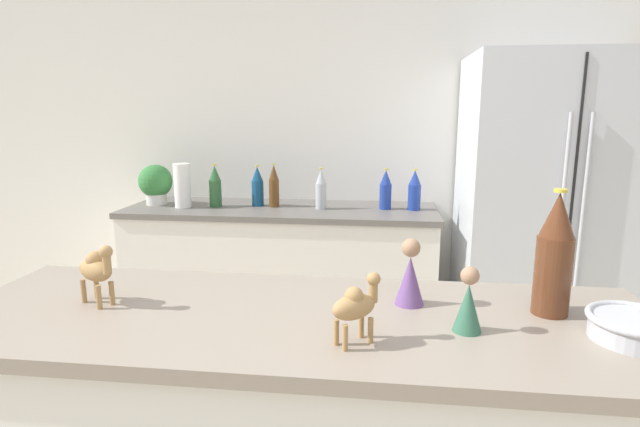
% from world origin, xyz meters
% --- Properties ---
extents(wall_back, '(8.00, 0.06, 2.55)m').
position_xyz_m(wall_back, '(0.00, 2.73, 1.27)').
color(wall_back, white).
rests_on(wall_back, ground_plane).
extents(back_counter, '(1.92, 0.63, 0.89)m').
position_xyz_m(back_counter, '(-0.30, 2.40, 0.45)').
color(back_counter, silver).
rests_on(back_counter, ground_plane).
extents(refrigerator, '(0.95, 0.73, 1.78)m').
position_xyz_m(refrigerator, '(1.26, 2.33, 0.89)').
color(refrigerator, silver).
rests_on(refrigerator, ground_plane).
extents(potted_plant, '(0.21, 0.21, 0.26)m').
position_xyz_m(potted_plant, '(-1.11, 2.40, 1.03)').
color(potted_plant, silver).
rests_on(potted_plant, back_counter).
extents(paper_towel_roll, '(0.10, 0.10, 0.27)m').
position_xyz_m(paper_towel_roll, '(-0.90, 2.32, 1.03)').
color(paper_towel_roll, white).
rests_on(paper_towel_roll, back_counter).
extents(back_bottle_0, '(0.08, 0.08, 0.25)m').
position_xyz_m(back_bottle_0, '(0.52, 2.41, 1.01)').
color(back_bottle_0, navy).
rests_on(back_bottle_0, back_counter).
extents(back_bottle_1, '(0.07, 0.07, 0.25)m').
position_xyz_m(back_bottle_1, '(-0.05, 2.38, 1.01)').
color(back_bottle_1, '#B2B7BC').
rests_on(back_bottle_1, back_counter).
extents(back_bottle_2, '(0.06, 0.06, 0.27)m').
position_xyz_m(back_bottle_2, '(-0.35, 2.41, 1.02)').
color(back_bottle_2, brown).
rests_on(back_bottle_2, back_counter).
extents(back_bottle_3, '(0.07, 0.07, 0.25)m').
position_xyz_m(back_bottle_3, '(0.34, 2.42, 1.01)').
color(back_bottle_3, navy).
rests_on(back_bottle_3, back_counter).
extents(back_bottle_4, '(0.08, 0.08, 0.27)m').
position_xyz_m(back_bottle_4, '(-0.71, 2.37, 1.02)').
color(back_bottle_4, '#2D6033').
rests_on(back_bottle_4, back_counter).
extents(back_bottle_5, '(0.07, 0.07, 0.26)m').
position_xyz_m(back_bottle_5, '(-0.46, 2.43, 1.01)').
color(back_bottle_5, navy).
rests_on(back_bottle_5, back_counter).
extents(wine_bottle, '(0.09, 0.09, 0.31)m').
position_xyz_m(wine_bottle, '(0.73, 0.60, 1.13)').
color(wine_bottle, '#562D19').
rests_on(wine_bottle, bar_counter).
extents(fruit_bowl, '(0.19, 0.19, 0.06)m').
position_xyz_m(fruit_bowl, '(0.86, 0.47, 1.02)').
color(fruit_bowl, '#B7BABF').
rests_on(fruit_bowl, bar_counter).
extents(camel_figurine, '(0.11, 0.11, 0.15)m').
position_xyz_m(camel_figurine, '(0.27, 0.38, 1.07)').
color(camel_figurine, '#A87F4C').
rests_on(camel_figurine, bar_counter).
extents(camel_figurine_second, '(0.13, 0.11, 0.16)m').
position_xyz_m(camel_figurine_second, '(-0.40, 0.53, 1.08)').
color(camel_figurine_second, '#A87F4C').
rests_on(camel_figurine_second, bar_counter).
extents(wise_man_figurine_crimson, '(0.06, 0.06, 0.15)m').
position_xyz_m(wise_man_figurine_crimson, '(0.51, 0.47, 1.05)').
color(wise_man_figurine_crimson, '#33664C').
rests_on(wise_man_figurine_crimson, bar_counter).
extents(wise_man_figurine_purple, '(0.07, 0.07, 0.17)m').
position_xyz_m(wise_man_figurine_purple, '(0.39, 0.62, 1.06)').
color(wise_man_figurine_purple, '#6B4784').
rests_on(wise_man_figurine_purple, bar_counter).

